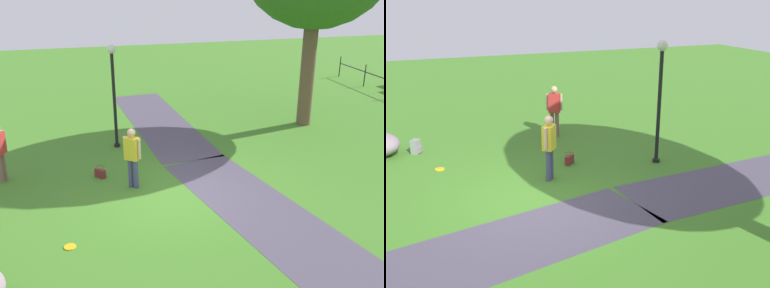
% 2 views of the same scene
% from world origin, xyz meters
% --- Properties ---
extents(ground_plane, '(48.00, 48.00, 0.00)m').
position_xyz_m(ground_plane, '(0.00, 0.00, 0.00)').
color(ground_plane, '#417B26').
extents(footpath_segment_near, '(8.13, 2.60, 0.01)m').
position_xyz_m(footpath_segment_near, '(-6.01, 0.83, 0.00)').
color(footpath_segment_near, '#4B4455').
rests_on(footpath_segment_near, ground).
extents(footpath_segment_mid, '(8.24, 3.63, 0.01)m').
position_xyz_m(footpath_segment_mid, '(1.89, 1.96, 0.00)').
color(footpath_segment_mid, '#4B4455').
rests_on(footpath_segment_mid, ground).
extents(lamp_post, '(0.28, 0.28, 3.28)m').
position_xyz_m(lamp_post, '(-3.79, -0.98, 2.04)').
color(lamp_post, black).
rests_on(lamp_post, ground).
extents(woman_with_handbag, '(0.42, 0.43, 1.64)m').
position_xyz_m(woman_with_handbag, '(-0.70, -0.89, 0.94)').
color(woman_with_handbag, '#454773').
rests_on(woman_with_handbag, ground).
extents(man_near_boulder, '(0.48, 0.37, 1.63)m').
position_xyz_m(man_near_boulder, '(-2.00, -4.26, 0.94)').
color(man_near_boulder, '#795B4E').
rests_on(man_near_boulder, ground).
extents(handbag_on_grass, '(0.38, 0.38, 0.31)m').
position_xyz_m(handbag_on_grass, '(-1.53, -1.70, 0.14)').
color(handbag_on_grass, maroon).
rests_on(handbag_on_grass, ground).
extents(backpack_by_boulder, '(0.34, 0.34, 0.40)m').
position_xyz_m(backpack_by_boulder, '(2.26, -4.19, 0.19)').
color(backpack_by_boulder, gray).
rests_on(backpack_by_boulder, ground).
extents(frisbee_on_grass, '(0.25, 0.25, 0.02)m').
position_xyz_m(frisbee_on_grass, '(1.78, -2.60, 0.01)').
color(frisbee_on_grass, yellow).
rests_on(frisbee_on_grass, ground).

